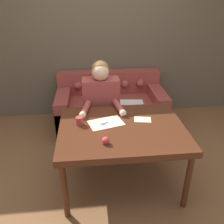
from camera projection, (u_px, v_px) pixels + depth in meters
name	position (u px, v px, depth m)	size (l,w,h in m)	color
ground_plane	(112.00, 177.00, 2.85)	(16.00, 16.00, 0.00)	brown
wall_back	(101.00, 39.00, 3.78)	(8.00, 0.06, 2.60)	brown
dining_table	(122.00, 132.00, 2.51)	(1.31, 1.01, 0.73)	#472314
couch	(110.00, 107.00, 3.86)	(1.68, 0.89, 0.81)	brown
person	(101.00, 107.00, 3.08)	(0.53, 0.62, 1.25)	#33281E
pattern_paper_main	(106.00, 123.00, 2.54)	(0.41, 0.32, 0.00)	beige
pattern_paper_offcut	(143.00, 120.00, 2.61)	(0.20, 0.16, 0.00)	beige
scissors	(106.00, 123.00, 2.53)	(0.20, 0.16, 0.01)	silver
mug	(80.00, 121.00, 2.49)	(0.11, 0.08, 0.09)	#9E3833
pin_cushion	(106.00, 141.00, 2.19)	(0.07, 0.07, 0.07)	#4C3828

